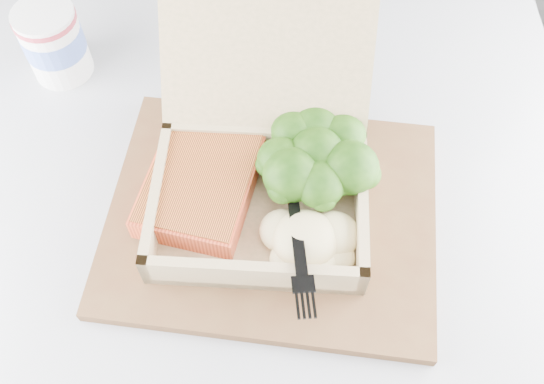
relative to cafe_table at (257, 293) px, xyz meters
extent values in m
cylinder|color=black|center=(0.00, 0.00, -0.19)|extent=(0.07, 0.07, 0.68)
cube|color=#A4A7AD|center=(0.00, 0.00, 0.17)|extent=(0.86, 0.86, 0.03)
cube|color=brown|center=(0.02, 0.01, 0.19)|extent=(0.40, 0.36, 0.01)
cube|color=tan|center=(0.01, 0.01, 0.20)|extent=(0.25, 0.21, 0.01)
cube|color=tan|center=(-0.09, 0.03, 0.22)|extent=(0.05, 0.16, 0.04)
cube|color=tan|center=(0.11, -0.02, 0.22)|extent=(0.05, 0.16, 0.04)
cube|color=tan|center=(-0.01, -0.07, 0.22)|extent=(0.21, 0.06, 0.04)
cube|color=tan|center=(0.02, 0.08, 0.22)|extent=(0.21, 0.06, 0.04)
cube|color=tan|center=(0.04, 0.13, 0.31)|extent=(0.23, 0.15, 0.14)
cube|color=#DA532A|center=(-0.05, 0.04, 0.22)|extent=(0.15, 0.17, 0.03)
ellipsoid|color=beige|center=(0.05, -0.04, 0.23)|extent=(0.10, 0.09, 0.04)
cube|color=black|center=(0.04, 0.01, 0.24)|extent=(0.02, 0.10, 0.02)
cube|color=black|center=(0.04, -0.06, 0.24)|extent=(0.02, 0.05, 0.01)
cylinder|color=white|center=(-0.20, 0.26, 0.23)|extent=(0.07, 0.07, 0.09)
cylinder|color=#506EC7|center=(-0.20, 0.26, 0.23)|extent=(0.07, 0.07, 0.03)
cylinder|color=#AC3140|center=(-0.20, 0.26, 0.27)|extent=(0.07, 0.07, 0.01)
cube|color=silver|center=(0.06, 0.19, 0.18)|extent=(0.13, 0.16, 0.00)
camera|label=1|loc=(-0.03, -0.30, 0.75)|focal=40.00mm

